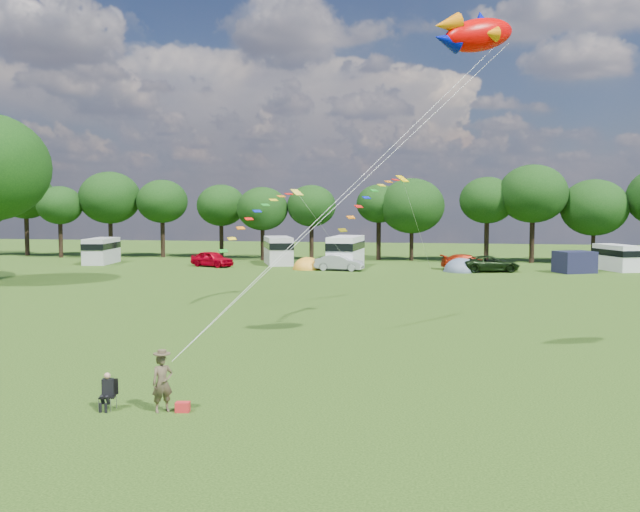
% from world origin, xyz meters
% --- Properties ---
extents(ground_plane, '(180.00, 180.00, 0.00)m').
position_xyz_m(ground_plane, '(0.00, 0.00, 0.00)').
color(ground_plane, black).
rests_on(ground_plane, ground).
extents(tree_line, '(102.98, 10.98, 10.27)m').
position_xyz_m(tree_line, '(5.30, 54.99, 6.35)').
color(tree_line, black).
rests_on(tree_line, ground).
extents(car_a, '(5.00, 3.57, 1.55)m').
position_xyz_m(car_a, '(-17.29, 44.81, 0.78)').
color(car_a, '#B60015').
rests_on(car_a, ground).
extents(car_b, '(4.32, 1.90, 1.49)m').
position_xyz_m(car_b, '(-4.35, 42.96, 0.74)').
color(car_b, '#989CA1').
rests_on(car_b, ground).
extents(car_c, '(5.09, 3.07, 1.43)m').
position_xyz_m(car_c, '(7.38, 46.32, 0.71)').
color(car_c, '#9B1B05').
rests_on(car_c, ground).
extents(car_d, '(5.87, 3.89, 1.47)m').
position_xyz_m(car_d, '(9.37, 44.22, 0.74)').
color(car_d, black).
rests_on(car_d, ground).
extents(campervan_a, '(2.95, 5.63, 2.64)m').
position_xyz_m(campervan_a, '(-29.73, 46.26, 1.42)').
color(campervan_a, '#B7B7B9').
rests_on(campervan_a, ground).
extents(campervan_b, '(4.28, 6.23, 2.82)m').
position_xyz_m(campervan_b, '(-11.52, 48.70, 1.51)').
color(campervan_b, '#B9B9BB').
rests_on(campervan_b, ground).
extents(campervan_c, '(3.05, 6.36, 3.04)m').
position_xyz_m(campervan_c, '(-4.20, 46.18, 1.63)').
color(campervan_c, white).
rests_on(campervan_c, ground).
extents(campervan_d, '(3.75, 5.33, 2.40)m').
position_xyz_m(campervan_d, '(21.04, 47.56, 1.29)').
color(campervan_d, silver).
rests_on(campervan_d, ground).
extents(tent_orange, '(2.89, 3.17, 2.26)m').
position_xyz_m(tent_orange, '(-7.52, 43.82, 0.02)').
color(tent_orange, orange).
rests_on(tent_orange, ground).
extents(tent_greyblue, '(3.32, 3.63, 2.47)m').
position_xyz_m(tent_greyblue, '(6.80, 44.01, 0.02)').
color(tent_greyblue, slate).
rests_on(tent_greyblue, ground).
extents(awning_navy, '(3.89, 3.60, 1.95)m').
position_xyz_m(awning_navy, '(16.79, 44.63, 0.97)').
color(awning_navy, '#191A36').
rests_on(awning_navy, ground).
extents(kite_flyer, '(0.76, 0.72, 1.75)m').
position_xyz_m(kite_flyer, '(-3.01, -2.24, 0.88)').
color(kite_flyer, brown).
rests_on(kite_flyer, ground).
extents(camp_chair, '(0.57, 0.58, 1.15)m').
position_xyz_m(camp_chair, '(-4.75, -2.29, 0.68)').
color(camp_chair, '#99999E').
rests_on(camp_chair, ground).
extents(kite_bag, '(0.46, 0.34, 0.30)m').
position_xyz_m(kite_bag, '(-2.42, -2.15, 0.15)').
color(kite_bag, red).
rests_on(kite_bag, ground).
extents(fish_kite, '(3.56, 2.59, 1.92)m').
position_xyz_m(fish_kite, '(6.25, 6.30, 12.74)').
color(fish_kite, '#DF0200').
rests_on(fish_kite, ground).
extents(streamer_kite_b, '(4.31, 4.80, 3.83)m').
position_xyz_m(streamer_kite_b, '(-5.61, 20.95, 5.87)').
color(streamer_kite_b, yellow).
rests_on(streamer_kite_b, ground).
extents(streamer_kite_c, '(3.08, 4.97, 2.80)m').
position_xyz_m(streamer_kite_c, '(2.04, 13.54, 6.80)').
color(streamer_kite_c, '#FFCD02').
rests_on(streamer_kite_c, ground).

